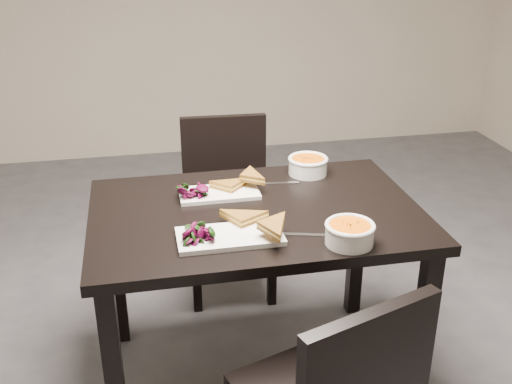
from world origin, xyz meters
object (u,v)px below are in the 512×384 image
(table, at_px, (256,233))
(soup_bowl_far, at_px, (308,164))
(chair_far, at_px, (227,194))
(plate_near, at_px, (230,236))
(plate_far, at_px, (219,193))
(soup_bowl_near, at_px, (350,232))

(table, height_order, soup_bowl_far, soup_bowl_far)
(chair_far, bearing_deg, plate_near, -95.68)
(plate_far, bearing_deg, table, -53.29)
(table, distance_m, soup_bowl_far, 0.43)
(table, xyz_separation_m, soup_bowl_near, (0.25, -0.31, 0.14))
(soup_bowl_near, bearing_deg, plate_near, 163.84)
(plate_near, relative_size, soup_bowl_far, 2.11)
(table, bearing_deg, plate_far, 126.71)
(chair_far, distance_m, plate_far, 0.66)
(plate_far, bearing_deg, chair_far, 78.52)
(table, height_order, chair_far, chair_far)
(table, bearing_deg, soup_bowl_near, -51.46)
(table, distance_m, plate_near, 0.26)
(table, distance_m, plate_far, 0.22)
(chair_far, height_order, plate_far, chair_far)
(plate_near, distance_m, soup_bowl_near, 0.39)
(plate_far, relative_size, soup_bowl_far, 1.84)
(plate_far, height_order, soup_bowl_far, soup_bowl_far)
(table, bearing_deg, plate_near, -122.85)
(plate_near, relative_size, soup_bowl_near, 2.12)
(plate_near, relative_size, plate_far, 1.15)
(plate_near, xyz_separation_m, soup_bowl_near, (0.38, -0.11, 0.03))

